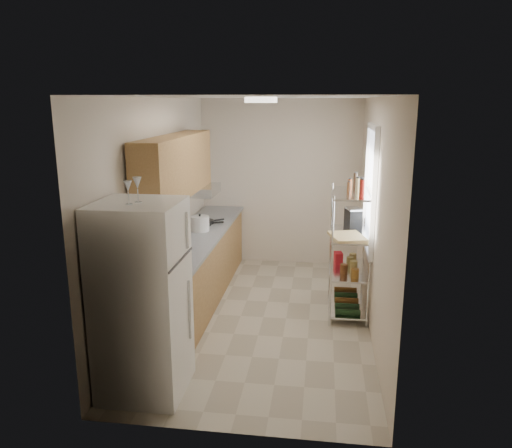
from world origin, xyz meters
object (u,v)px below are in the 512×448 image
Objects in this scene: refrigerator at (142,300)px; frying_pan_large at (201,223)px; cutting_board at (347,237)px; rice_cooker at (200,224)px; espresso_machine at (353,219)px.

frying_pan_large is (-0.10, 2.57, 0.05)m from refrigerator.
frying_pan_large is at bearing 157.60° from cutting_board.
refrigerator is 7.17× the size of rice_cooker.
rice_cooker is 0.89× the size of espresso_machine.
rice_cooker is 1.97m from espresso_machine.
rice_cooker is at bearing 160.66° from espresso_machine.
refrigerator is 6.09× the size of frying_pan_large.
rice_cooker is 0.85× the size of frying_pan_large.
cutting_board is at bearing -14.94° from rice_cooker.
frying_pan_large is 2.10m from cutting_board.
refrigerator is 2.91m from espresso_machine.
refrigerator reaches higher than rice_cooker.
refrigerator is at bearing -147.75° from espresso_machine.
espresso_machine is (1.96, -0.11, 0.15)m from rice_cooker.
cutting_board is 0.42m from espresso_machine.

